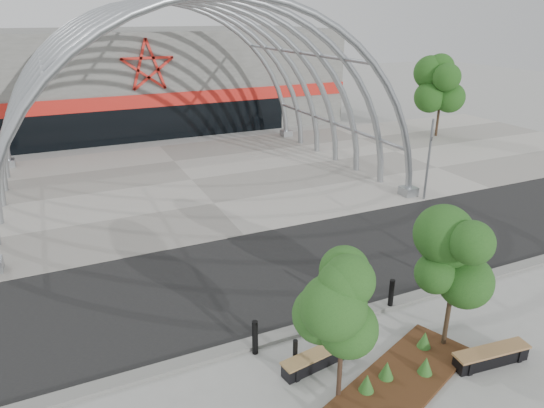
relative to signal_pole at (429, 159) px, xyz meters
name	(u,v)px	position (x,y,z in m)	size (l,w,h in m)	color
ground	(323,319)	(-10.40, -7.20, -2.27)	(140.00, 140.00, 0.00)	#9A9A95
road	(277,271)	(-10.40, -3.70, -2.26)	(140.00, 7.00, 0.02)	black
forecourt	(191,180)	(-10.40, 8.30, -2.25)	(60.00, 17.00, 0.04)	gray
kerb	(327,322)	(-10.40, -7.45, -2.21)	(60.00, 0.50, 0.12)	slate
arena_building	(132,78)	(-10.40, 26.25, 1.72)	(34.00, 15.24, 8.00)	slate
vault_canopy	(191,180)	(-10.40, 8.30, -2.25)	(20.80, 15.80, 20.36)	#969BA0
planting_bed	(392,385)	(-10.36, -10.71, -2.12)	(6.07, 3.79, 0.61)	#3F2111
signal_pole	(429,159)	(0.00, 0.00, 0.00)	(0.18, 0.61, 4.33)	slate
street_tree_0	(344,305)	(-11.79, -10.33, 0.53)	(1.71, 1.71, 3.89)	#311F16
street_tree_1	(456,260)	(-7.83, -9.87, 0.63)	(1.70, 1.70, 4.03)	black
bench_0	(317,360)	(-11.71, -9.06, -2.04)	(2.25, 0.80, 0.46)	black
bench_1	(491,357)	(-7.19, -11.03, -2.03)	(2.37, 0.77, 0.49)	black
bollard_0	(255,338)	(-13.06, -7.82, -1.72)	(0.17, 0.17, 1.09)	black
bollard_1	(295,353)	(-12.26, -8.79, -1.84)	(0.14, 0.14, 0.86)	black
bollard_2	(346,295)	(-9.36, -6.88, -1.81)	(0.15, 0.15, 0.91)	black
bollard_3	(391,294)	(-8.03, -7.58, -1.72)	(0.17, 0.17, 1.08)	black
bollard_4	(452,273)	(-5.05, -7.25, -1.79)	(0.15, 0.15, 0.95)	black
bg_tree_1	(442,83)	(10.60, 10.80, 1.98)	(2.70, 2.70, 5.91)	black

